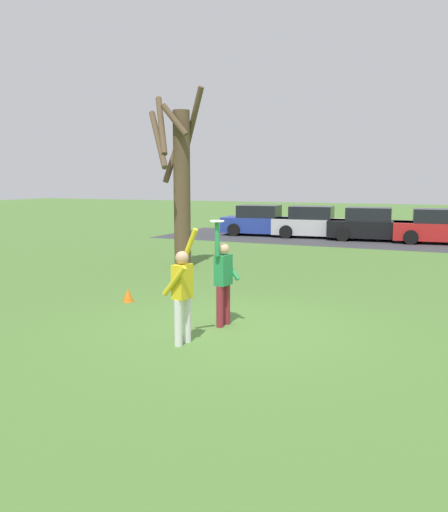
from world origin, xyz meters
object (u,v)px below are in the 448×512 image
Objects in this scene: frisbee_disc at (217,221)px; parked_car_black at (371,225)px; parked_car_silver at (314,223)px; parked_car_blue at (261,222)px; field_cone_orange at (128,295)px; person_catcher at (223,277)px; bare_tree_tall at (180,179)px; person_defender at (182,289)px; parked_car_red at (439,228)px.

parked_car_black is at bearing 88.88° from frisbee_disc.
parked_car_blue is at bearing 175.18° from parked_car_silver.
person_catcher is at bearing -18.18° from field_cone_orange.
parked_car_silver is at bearing -4.82° from parked_car_blue.
parked_car_black is 13.30× the size of field_cone_orange.
person_defender is at bearing -60.93° from bare_tree_tall.
field_cone_orange is at bearing 56.64° from person_defender.
parked_car_blue and parked_car_red have the same top height.
person_defender is 0.48× the size of parked_car_silver.
frisbee_disc is 17.04m from parked_car_black.
person_defender reaches higher than field_cone_orange.
bare_tree_tall is (1.14, -10.88, 2.17)m from parked_car_blue.
person_catcher is 3.18m from field_cone_orange.
person_defender is 3.69m from field_cone_orange.
parked_car_red is at bearing -6.02° from parked_car_black.
parked_car_silver is (-2.53, 17.11, -1.37)m from frisbee_disc.
field_cone_orange is at bearing -86.75° from parked_car_blue.
parked_car_blue is 0.73× the size of bare_tree_tall.
person_catcher reaches higher than parked_car_red.
frisbee_disc reaches higher than parked_car_black.
frisbee_disc is at bearing -87.17° from parked_car_silver.
field_cone_orange is at bearing 157.76° from frisbee_disc.
field_cone_orange is (1.33, -5.01, -2.74)m from bare_tree_tall.
parked_car_silver is 13.30× the size of field_cone_orange.
person_catcher is 17.08m from parked_car_silver.
frisbee_disc is at bearing 0.00° from person_defender.
bare_tree_tall reaches higher than parked_car_black.
bare_tree_tall is 18.31× the size of field_cone_orange.
parked_car_silver is at bearing 98.41° from frisbee_disc.
frisbee_disc reaches higher than field_cone_orange.
frisbee_disc is 0.06× the size of parked_car_black.
parked_car_blue is 1.00× the size of parked_car_red.
person_catcher is 6.50× the size of field_cone_orange.
parked_car_red is at bearing -7.10° from parked_car_silver.
bare_tree_tall is (-1.69, -10.92, 2.17)m from parked_car_silver.
bare_tree_tall reaches higher than field_cone_orange.
parked_car_red is (8.77, -0.12, 0.00)m from parked_car_blue.
parked_car_blue is 8.77m from parked_car_red.
bare_tree_tall is (-4.08, 7.34, 1.92)m from person_defender.
bare_tree_tall is 5.86m from field_cone_orange.
parked_car_blue is at bearing 98.83° from field_cone_orange.
bare_tree_tall reaches higher than frisbee_disc.
parked_car_silver is at bearing -164.54° from person_catcher.
parked_car_black is 1.00× the size of parked_car_red.
parked_car_silver is at bearing 172.90° from parked_car_red.
parked_car_silver is (-2.56, 16.89, -0.25)m from person_catcher.
bare_tree_tall reaches higher than parked_car_silver.
parked_car_black is 16.13m from field_cone_orange.
person_defender is at bearing -88.12° from parked_car_silver.
parked_car_red is 0.73× the size of bare_tree_tall.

